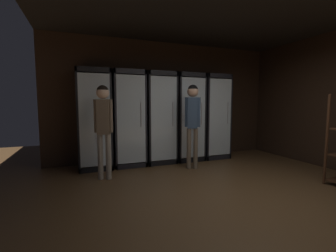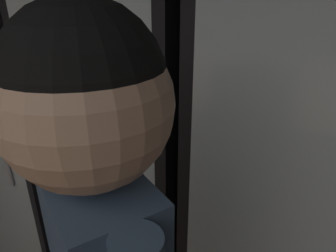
{
  "view_description": "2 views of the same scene",
  "coord_description": "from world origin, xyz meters",
  "px_view_note": "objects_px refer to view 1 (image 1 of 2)",
  "views": [
    {
      "loc": [
        -2.2,
        -2.3,
        1.35
      ],
      "look_at": [
        -0.41,
        2.37,
        0.86
      ],
      "focal_mm": 24.64,
      "sensor_mm": 36.0,
      "label": 1
    },
    {
      "loc": [
        0.22,
        1.64,
        1.73
      ],
      "look_at": [
        -0.19,
        2.36,
        1.36
      ],
      "focal_mm": 32.54,
      "sensor_mm": 36.0,
      "label": 2
    }
  ],
  "objects_px": {
    "cooler_right": "(187,118)",
    "shopper_near": "(103,119)",
    "cooler_left": "(128,120)",
    "cooler_far_right": "(212,117)",
    "cooler_far_left": "(94,120)",
    "shopper_far": "(193,114)",
    "cooler_center": "(159,119)"
  },
  "relations": [
    {
      "from": "cooler_right",
      "to": "shopper_near",
      "type": "relative_size",
      "value": 1.23
    },
    {
      "from": "cooler_left",
      "to": "cooler_far_right",
      "type": "height_order",
      "value": "same"
    },
    {
      "from": "cooler_far_left",
      "to": "shopper_far",
      "type": "xyz_separation_m",
      "value": [
        1.88,
        -0.79,
        0.14
      ]
    },
    {
      "from": "cooler_right",
      "to": "shopper_near",
      "type": "distance_m",
      "value": 2.18
    },
    {
      "from": "cooler_center",
      "to": "shopper_near",
      "type": "relative_size",
      "value": 1.23
    },
    {
      "from": "cooler_left",
      "to": "cooler_far_right",
      "type": "bearing_deg",
      "value": -0.0
    },
    {
      "from": "cooler_far_left",
      "to": "shopper_near",
      "type": "bearing_deg",
      "value": -82.54
    },
    {
      "from": "cooler_center",
      "to": "cooler_far_right",
      "type": "xyz_separation_m",
      "value": [
        1.41,
        -0.0,
        0.0
      ]
    },
    {
      "from": "cooler_far_left",
      "to": "cooler_far_right",
      "type": "distance_m",
      "value": 2.83
    },
    {
      "from": "cooler_right",
      "to": "shopper_near",
      "type": "xyz_separation_m",
      "value": [
        -2.01,
        -0.85,
        0.08
      ]
    },
    {
      "from": "cooler_center",
      "to": "cooler_right",
      "type": "xyz_separation_m",
      "value": [
        0.71,
        -0.0,
        0.01
      ]
    },
    {
      "from": "cooler_far_left",
      "to": "shopper_near",
      "type": "xyz_separation_m",
      "value": [
        0.11,
        -0.85,
        0.07
      ]
    },
    {
      "from": "cooler_center",
      "to": "cooler_left",
      "type": "bearing_deg",
      "value": -179.91
    },
    {
      "from": "cooler_right",
      "to": "shopper_far",
      "type": "distance_m",
      "value": 0.84
    },
    {
      "from": "cooler_right",
      "to": "cooler_far_right",
      "type": "distance_m",
      "value": 0.71
    },
    {
      "from": "cooler_far_left",
      "to": "cooler_right",
      "type": "height_order",
      "value": "same"
    },
    {
      "from": "cooler_far_left",
      "to": "cooler_right",
      "type": "xyz_separation_m",
      "value": [
        2.12,
        0.0,
        -0.0
      ]
    },
    {
      "from": "cooler_left",
      "to": "shopper_far",
      "type": "height_order",
      "value": "cooler_left"
    },
    {
      "from": "cooler_left",
      "to": "shopper_far",
      "type": "distance_m",
      "value": 1.42
    },
    {
      "from": "shopper_far",
      "to": "cooler_center",
      "type": "bearing_deg",
      "value": 120.38
    },
    {
      "from": "cooler_far_left",
      "to": "cooler_center",
      "type": "distance_m",
      "value": 1.41
    },
    {
      "from": "cooler_center",
      "to": "shopper_far",
      "type": "xyz_separation_m",
      "value": [
        0.46,
        -0.79,
        0.14
      ]
    },
    {
      "from": "cooler_center",
      "to": "shopper_near",
      "type": "bearing_deg",
      "value": -146.9
    },
    {
      "from": "cooler_left",
      "to": "shopper_far",
      "type": "xyz_separation_m",
      "value": [
        1.17,
        -0.79,
        0.15
      ]
    },
    {
      "from": "cooler_left",
      "to": "cooler_right",
      "type": "relative_size",
      "value": 1.0
    },
    {
      "from": "cooler_right",
      "to": "cooler_far_left",
      "type": "bearing_deg",
      "value": -179.99
    },
    {
      "from": "cooler_far_left",
      "to": "cooler_left",
      "type": "bearing_deg",
      "value": 0.01
    },
    {
      "from": "cooler_far_left",
      "to": "cooler_center",
      "type": "relative_size",
      "value": 1.0
    },
    {
      "from": "cooler_center",
      "to": "shopper_far",
      "type": "height_order",
      "value": "cooler_center"
    },
    {
      "from": "cooler_far_right",
      "to": "shopper_far",
      "type": "distance_m",
      "value": 1.24
    },
    {
      "from": "cooler_left",
      "to": "cooler_center",
      "type": "relative_size",
      "value": 1.0
    },
    {
      "from": "cooler_far_right",
      "to": "cooler_left",
      "type": "bearing_deg",
      "value": 180.0
    }
  ]
}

